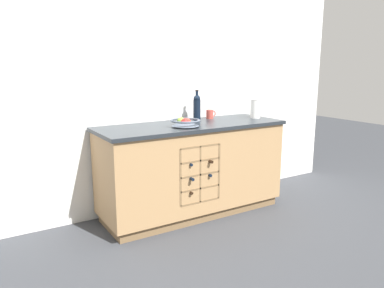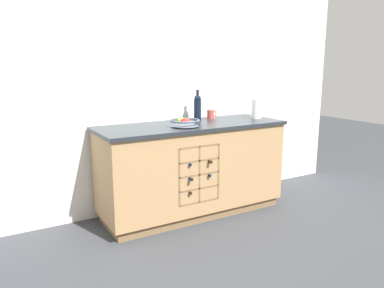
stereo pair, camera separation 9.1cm
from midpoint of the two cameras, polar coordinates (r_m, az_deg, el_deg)
ground_plane at (r=3.89m, az=-0.68°, el=-10.32°), size 14.00×14.00×0.00m
back_wall at (r=3.94m, az=-3.61°, el=9.01°), size 4.40×0.06×2.55m
kitchen_island at (r=3.74m, az=-0.69°, el=-3.75°), size 1.87×0.69×0.92m
fruit_bowl at (r=3.46m, az=-1.82°, el=3.35°), size 0.28×0.28×0.08m
white_pitcher at (r=4.08m, az=9.03°, el=5.40°), size 0.17×0.11×0.20m
ceramic_mug at (r=3.99m, az=2.12°, el=4.57°), size 0.11×0.08×0.09m
standing_wine_bottle at (r=3.87m, az=0.08°, el=5.71°), size 0.08×0.08×0.31m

